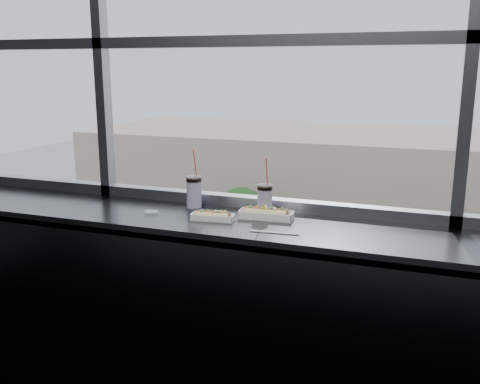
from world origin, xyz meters
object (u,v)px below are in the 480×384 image
(car_near_c, at_px, (349,376))
(car_far_b, at_px, (469,312))
(pedestrian_b, at_px, (398,265))
(wrapper, at_px, (151,212))
(loose_straw, at_px, (274,233))
(soda_cup_left, at_px, (194,190))
(tree_left, at_px, (241,215))
(car_far_a, at_px, (214,274))
(soda_cup_right, at_px, (265,198))
(hotdog_tray_left, at_px, (213,216))
(tree_center, at_px, (439,240))
(hotdog_tray_right, at_px, (266,214))
(car_near_b, at_px, (206,351))
(pedestrian_a, at_px, (311,258))

(car_near_c, relative_size, car_far_b, 1.21)
(pedestrian_b, bearing_deg, wrapper, -89.96)
(loose_straw, bearing_deg, soda_cup_left, 145.49)
(soda_cup_left, relative_size, tree_left, 0.06)
(loose_straw, distance_m, wrapper, 0.73)
(car_far_b, distance_m, car_far_a, 13.70)
(car_far_b, relative_size, pedestrian_b, 2.60)
(soda_cup_right, height_order, tree_left, soda_cup_right)
(hotdog_tray_left, relative_size, tree_center, 0.05)
(hotdog_tray_right, height_order, car_far_a, hotdog_tray_right)
(loose_straw, relative_size, wrapper, 2.66)
(car_far_a, bearing_deg, car_far_b, -87.40)
(hotdog_tray_right, distance_m, pedestrian_b, 31.32)
(hotdog_tray_left, height_order, loose_straw, hotdog_tray_left)
(tree_center, bearing_deg, wrapper, -94.33)
(hotdog_tray_right, relative_size, car_near_b, 0.05)
(soda_cup_left, height_order, soda_cup_right, soda_cup_left)
(loose_straw, height_order, car_far_a, loose_straw)
(car_far_a, height_order, pedestrian_b, car_far_a)
(soda_cup_right, relative_size, tree_left, 0.06)
(pedestrian_b, relative_size, tree_center, 0.44)
(car_far_a, distance_m, tree_left, 4.73)
(hotdog_tray_right, relative_size, tree_center, 0.06)
(car_far_b, bearing_deg, wrapper, 171.22)
(pedestrian_a, distance_m, tree_center, 7.82)
(hotdog_tray_left, relative_size, soda_cup_right, 0.73)
(hotdog_tray_right, bearing_deg, loose_straw, -67.91)
(hotdog_tray_right, relative_size, soda_cup_right, 0.91)
(hotdog_tray_right, bearing_deg, soda_cup_left, 164.71)
(hotdog_tray_left, distance_m, soda_cup_left, 0.30)
(wrapper, bearing_deg, soda_cup_right, 17.78)
(hotdog_tray_left, bearing_deg, loose_straw, -22.52)
(hotdog_tray_right, relative_size, wrapper, 3.18)
(pedestrian_a, relative_size, tree_center, 0.41)
(soda_cup_right, xyz_separation_m, wrapper, (-0.58, -0.19, -0.08))
(car_far_a, xyz_separation_m, pedestrian_a, (4.66, 4.78, -0.10))
(loose_straw, distance_m, pedestrian_b, 31.53)
(wrapper, bearing_deg, car_far_b, 81.27)
(car_near_c, bearing_deg, hotdog_tray_right, 179.04)
(soda_cup_left, xyz_separation_m, car_near_b, (-7.12, 16.11, -11.08))
(car_near_c, bearing_deg, pedestrian_b, -10.60)
(car_near_b, bearing_deg, car_near_c, -92.67)
(car_near_b, xyz_separation_m, car_far_b, (10.69, 8.00, -0.11))
(hotdog_tray_left, relative_size, car_far_a, 0.03)
(hotdog_tray_left, relative_size, car_near_c, 0.03)
(loose_straw, bearing_deg, pedestrian_a, 96.53)
(loose_straw, bearing_deg, hotdog_tray_left, 158.20)
(soda_cup_left, relative_size, pedestrian_a, 0.16)
(loose_straw, bearing_deg, hotdog_tray_right, 110.93)
(pedestrian_a, bearing_deg, pedestrian_b, 3.68)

